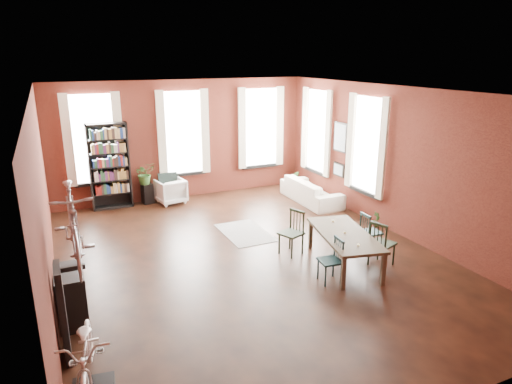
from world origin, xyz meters
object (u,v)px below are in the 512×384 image
dining_chair_c (382,243)px  bicycle_floor (83,327)px  white_armchair (171,190)px  cream_sofa (311,187)px  dining_chair_d (371,232)px  dining_chair_b (291,233)px  bookshelf (110,166)px  console_table (71,296)px  dining_table (344,249)px  dining_chair_a (330,261)px  plant_stand (147,193)px

dining_chair_c → bicycle_floor: (-5.33, -1.40, 0.49)m
white_armchair → cream_sofa: cream_sofa is taller
dining_chair_d → dining_chair_b: bearing=73.3°
bookshelf → cream_sofa: size_ratio=1.06×
bookshelf → white_armchair: size_ratio=3.06×
bookshelf → white_armchair: bookshelf is taller
dining_chair_b → dining_chair_c: dining_chair_c is taller
dining_chair_b → console_table: (-4.11, -0.75, -0.04)m
dining_table → bicycle_floor: bicycle_floor is taller
dining_table → dining_chair_c: size_ratio=2.16×
cream_sofa → bicycle_floor: bearing=130.8°
dining_table → dining_chair_a: size_ratio=2.39×
dining_chair_c → plant_stand: (-3.23, 5.60, -0.17)m
console_table → bicycle_floor: 1.88m
dining_table → dining_chair_a: (-0.60, -0.43, 0.07)m
bookshelf → console_table: size_ratio=2.75×
console_table → dining_chair_b: bearing=10.4°
plant_stand → dining_chair_d: bearing=-55.1°
dining_chair_d → dining_chair_c: bearing=161.4°
dining_table → bookshelf: bookshelf is taller
dining_table → dining_chair_d: (0.89, 0.35, 0.07)m
dining_chair_b → cream_sofa: bearing=121.0°
dining_chair_b → plant_stand: (-1.93, 4.45, -0.17)m
dining_chair_a → white_armchair: 5.70m
console_table → plant_stand: (2.18, 5.20, -0.13)m
dining_chair_d → cream_sofa: 3.32m
white_armchair → dining_table: bearing=102.6°
dining_chair_a → dining_chair_d: bearing=124.4°
bookshelf → white_armchair: (1.48, -0.23, -0.74)m
dining_table → console_table: (-4.76, 0.12, 0.08)m
cream_sofa → dining_chair_b: bearing=142.3°
dining_chair_a → dining_chair_c: dining_chair_c is taller
bicycle_floor → dining_chair_c: bearing=21.0°
dining_chair_b → dining_chair_d: 1.63m
dining_chair_c → console_table: (-5.41, 0.40, -0.04)m
dining_chair_a → plant_stand: (-1.98, 5.75, -0.13)m
bookshelf → plant_stand: size_ratio=4.10×
dining_chair_b → dining_chair_a: bearing=-19.0°
dining_chair_a → dining_chair_c: 1.26m
dining_chair_b → plant_stand: 4.85m
dining_table → console_table: 4.76m
dining_chair_c → white_armchair: size_ratio=1.22×
dining_chair_a → dining_chair_b: (-0.05, 1.31, 0.04)m
cream_sofa → plant_stand: (-4.05, 1.70, -0.14)m
dining_chair_c → bicycle_floor: 5.53m
dining_chair_a → dining_chair_c: bearing=103.6°
dining_chair_a → plant_stand: bearing=-154.4°
white_armchair → cream_sofa: size_ratio=0.35×
dining_chair_c → cream_sofa: size_ratio=0.42×
dining_chair_c → bookshelf: bookshelf is taller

